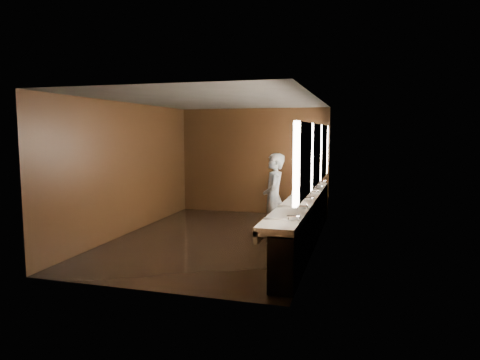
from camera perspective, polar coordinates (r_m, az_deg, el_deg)
name	(u,v)px	position (r m, az deg, el deg)	size (l,w,h in m)	color
floor	(217,239)	(8.85, -3.10, -7.82)	(6.00, 6.00, 0.00)	black
ceiling	(216,100)	(8.60, -3.21, 10.57)	(4.00, 6.00, 0.02)	#2D2D2B
wall_back	(253,161)	(11.48, 1.77, 2.54)	(4.00, 0.02, 2.80)	black
wall_front	(143,190)	(5.88, -12.80, -1.32)	(4.00, 0.02, 2.80)	black
wall_left	(128,168)	(9.46, -14.67, 1.50)	(0.02, 6.00, 2.80)	black
wall_right	(317,173)	(8.18, 10.20, 0.87)	(0.02, 6.00, 2.80)	black
sink_counter	(305,220)	(8.34, 8.65, -5.28)	(0.55, 5.40, 1.01)	black
mirror_band	(316,155)	(8.16, 10.11, 3.32)	(0.06, 5.03, 1.15)	#FDE8CF
person	(274,198)	(8.39, 4.52, -2.47)	(0.64, 0.42, 1.77)	#87AFC9
trash_bin	(284,244)	(7.42, 5.89, -8.48)	(0.35, 0.35, 0.55)	black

